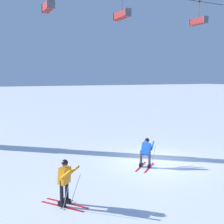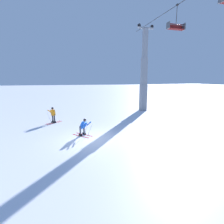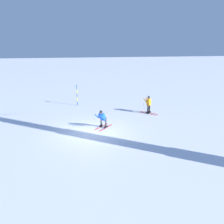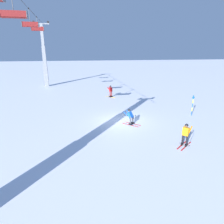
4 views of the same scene
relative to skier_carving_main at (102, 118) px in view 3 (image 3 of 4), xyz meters
name	(u,v)px [view 3 (image 3 of 4)]	position (x,y,z in m)	size (l,w,h in m)	color
ground_plane	(92,132)	(0.92, 0.53, -0.82)	(260.00, 260.00, 0.00)	white
skier_carving_main	(102,118)	(0.00, 0.00, 0.00)	(1.63, 1.55, 1.56)	red
trail_marker_pole	(77,95)	(1.16, -7.11, 0.36)	(0.07, 0.28, 2.18)	blue
skier_distant_downhill	(149,103)	(-4.96, -2.54, 0.14)	(1.39, 1.66, 1.68)	red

